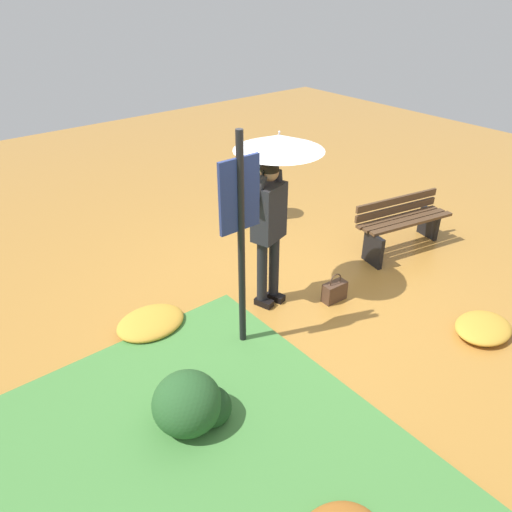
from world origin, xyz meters
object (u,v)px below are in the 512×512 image
at_px(handbag, 334,291).
at_px(trash_bin, 258,194).
at_px(park_bench, 402,223).
at_px(person_with_umbrella, 274,178).
at_px(info_sign_post, 240,221).

height_order(handbag, trash_bin, trash_bin).
xyz_separation_m(handbag, park_bench, (1.66, 0.30, 0.28)).
relative_size(person_with_umbrella, handbag, 5.53).
xyz_separation_m(handbag, trash_bin, (0.74, 2.35, 0.29)).
relative_size(park_bench, trash_bin, 1.69).
distance_m(person_with_umbrella, handbag, 1.61).
xyz_separation_m(info_sign_post, trash_bin, (2.07, 2.27, -1.03)).
bearing_deg(info_sign_post, person_with_umbrella, 28.19).
distance_m(person_with_umbrella, trash_bin, 2.53).
distance_m(info_sign_post, handbag, 1.88).
height_order(person_with_umbrella, info_sign_post, info_sign_post).
height_order(person_with_umbrella, park_bench, person_with_umbrella).
relative_size(handbag, trash_bin, 0.44).
xyz_separation_m(person_with_umbrella, handbag, (0.56, -0.50, -1.42)).
height_order(person_with_umbrella, trash_bin, person_with_umbrella).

